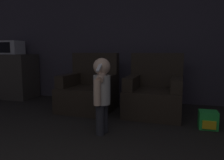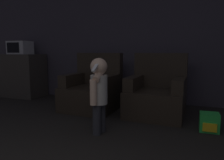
{
  "view_description": "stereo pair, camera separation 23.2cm",
  "coord_description": "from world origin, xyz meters",
  "px_view_note": "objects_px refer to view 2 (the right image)",
  "views": [
    {
      "loc": [
        0.64,
        0.22,
        0.99
      ],
      "look_at": [
        -0.14,
        3.12,
        0.59
      ],
      "focal_mm": 35.0,
      "sensor_mm": 36.0,
      "label": 1
    },
    {
      "loc": [
        0.87,
        0.29,
        0.99
      ],
      "look_at": [
        -0.14,
        3.12,
        0.59
      ],
      "focal_mm": 35.0,
      "sensor_mm": 36.0,
      "label": 2
    }
  ],
  "objects_px": {
    "armchair_right": "(157,94)",
    "person_toddler": "(99,90)",
    "armchair_left": "(93,90)",
    "microwave": "(20,48)",
    "toy_backpack": "(209,122)"
  },
  "relations": [
    {
      "from": "armchair_left",
      "to": "microwave",
      "type": "relative_size",
      "value": 2.11
    },
    {
      "from": "microwave",
      "to": "person_toddler",
      "type": "bearing_deg",
      "value": -30.97
    },
    {
      "from": "armchair_left",
      "to": "armchair_right",
      "type": "bearing_deg",
      "value": 3.42
    },
    {
      "from": "armchair_right",
      "to": "microwave",
      "type": "height_order",
      "value": "microwave"
    },
    {
      "from": "armchair_right",
      "to": "person_toddler",
      "type": "bearing_deg",
      "value": -115.08
    },
    {
      "from": "armchair_left",
      "to": "microwave",
      "type": "xyz_separation_m",
      "value": [
        -1.94,
        0.47,
        0.74
      ]
    },
    {
      "from": "person_toddler",
      "to": "armchair_left",
      "type": "bearing_deg",
      "value": -144.42
    },
    {
      "from": "armchair_left",
      "to": "toy_backpack",
      "type": "height_order",
      "value": "armchair_left"
    },
    {
      "from": "microwave",
      "to": "toy_backpack",
      "type": "bearing_deg",
      "value": -14.48
    },
    {
      "from": "toy_backpack",
      "to": "microwave",
      "type": "bearing_deg",
      "value": 165.52
    },
    {
      "from": "armchair_left",
      "to": "microwave",
      "type": "height_order",
      "value": "microwave"
    },
    {
      "from": "armchair_right",
      "to": "toy_backpack",
      "type": "relative_size",
      "value": 4.17
    },
    {
      "from": "armchair_left",
      "to": "person_toddler",
      "type": "distance_m",
      "value": 1.18
    },
    {
      "from": "toy_backpack",
      "to": "microwave",
      "type": "distance_m",
      "value": 3.99
    },
    {
      "from": "armchair_left",
      "to": "person_toddler",
      "type": "bearing_deg",
      "value": -58.2
    }
  ]
}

